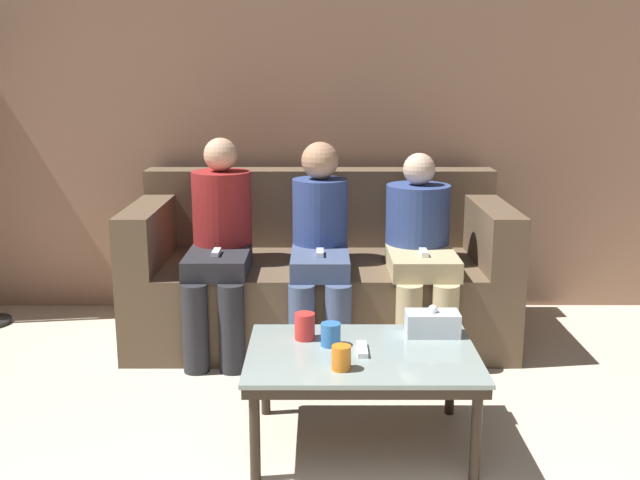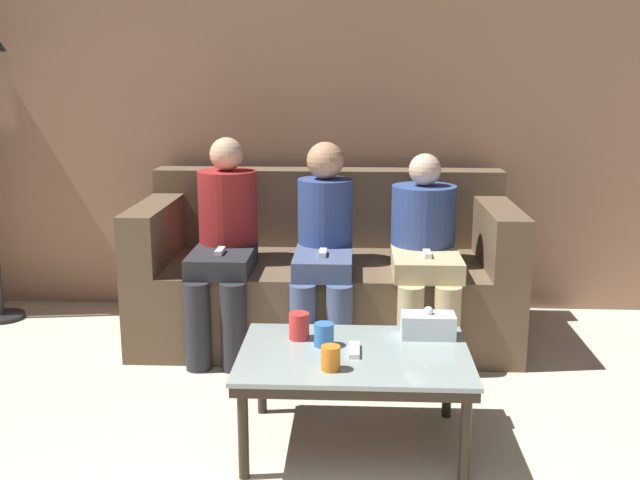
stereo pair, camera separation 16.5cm
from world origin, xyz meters
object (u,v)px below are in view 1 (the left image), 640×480
at_px(coffee_table, 362,361).
at_px(cup_far_center, 341,358).
at_px(tissue_box, 432,323).
at_px(seated_person_left_end, 220,239).
at_px(seated_person_mid_right, 420,245).
at_px(seated_person_mid_left, 320,242).
at_px(cup_near_left, 305,326).
at_px(cup_near_right, 331,335).
at_px(game_remote, 362,349).
at_px(couch, 320,277).

xyz_separation_m(coffee_table, cup_far_center, (-0.09, -0.18, 0.09)).
distance_m(tissue_box, seated_person_left_end, 1.34).
xyz_separation_m(coffee_table, seated_person_mid_right, (0.36, 1.07, 0.22)).
distance_m(tissue_box, seated_person_mid_left, 1.00).
distance_m(cup_near_left, tissue_box, 0.53).
distance_m(cup_near_left, cup_near_right, 0.13).
bearing_deg(cup_near_left, tissue_box, 5.13).
relative_size(tissue_box, seated_person_mid_right, 0.21).
bearing_deg(seated_person_mid_left, cup_near_right, -87.52).
xyz_separation_m(tissue_box, seated_person_mid_right, (0.06, 0.88, 0.13)).
bearing_deg(cup_near_left, cup_near_right, -35.11).
relative_size(game_remote, seated_person_mid_left, 0.14).
relative_size(cup_near_left, tissue_box, 0.50).
distance_m(game_remote, seated_person_mid_right, 1.14).
bearing_deg(cup_far_center, seated_person_mid_right, 70.18).
relative_size(cup_far_center, tissue_box, 0.42).
xyz_separation_m(cup_far_center, seated_person_left_end, (-0.61, 1.25, 0.16)).
relative_size(seated_person_left_end, seated_person_mid_left, 1.02).
distance_m(couch, seated_person_mid_right, 0.62).
bearing_deg(seated_person_mid_left, seated_person_left_end, 178.31).
relative_size(seated_person_left_end, seated_person_mid_right, 1.08).
xyz_separation_m(couch, seated_person_left_end, (-0.53, -0.23, 0.27)).
distance_m(coffee_table, cup_far_center, 0.22).
xyz_separation_m(cup_near_right, tissue_box, (0.43, 0.12, 0.00)).
relative_size(couch, cup_far_center, 22.06).
distance_m(cup_near_left, seated_person_mid_right, 1.10).
bearing_deg(couch, cup_near_left, -93.09).
height_order(seated_person_mid_left, seated_person_mid_right, seated_person_mid_left).
distance_m(seated_person_left_end, seated_person_mid_right, 1.05).
bearing_deg(tissue_box, couch, 112.87).
bearing_deg(seated_person_mid_right, coffee_table, -108.74).
distance_m(cup_far_center, seated_person_left_end, 1.40).
height_order(cup_near_right, game_remote, cup_near_right).
distance_m(coffee_table, seated_person_mid_right, 1.15).
xyz_separation_m(cup_near_left, game_remote, (0.23, -0.14, -0.05)).
relative_size(coffee_table, seated_person_left_end, 0.81).
bearing_deg(seated_person_left_end, seated_person_mid_right, -0.28).
distance_m(cup_near_right, seated_person_mid_right, 1.12).
xyz_separation_m(couch, game_remote, (0.17, -1.30, 0.07)).
bearing_deg(cup_near_right, cup_far_center, -81.71).
bearing_deg(coffee_table, seated_person_mid_left, 98.90).
bearing_deg(seated_person_mid_left, tissue_box, -61.63).
relative_size(cup_near_left, seated_person_left_end, 0.10).
relative_size(cup_near_right, seated_person_mid_right, 0.09).
bearing_deg(cup_near_right, cup_near_left, 144.89).
bearing_deg(seated_person_mid_left, coffee_table, -81.10).
bearing_deg(seated_person_left_end, seated_person_mid_left, -1.69).
bearing_deg(cup_far_center, seated_person_mid_left, 93.64).
height_order(coffee_table, cup_far_center, cup_far_center).
bearing_deg(tissue_box, coffee_table, -148.08).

